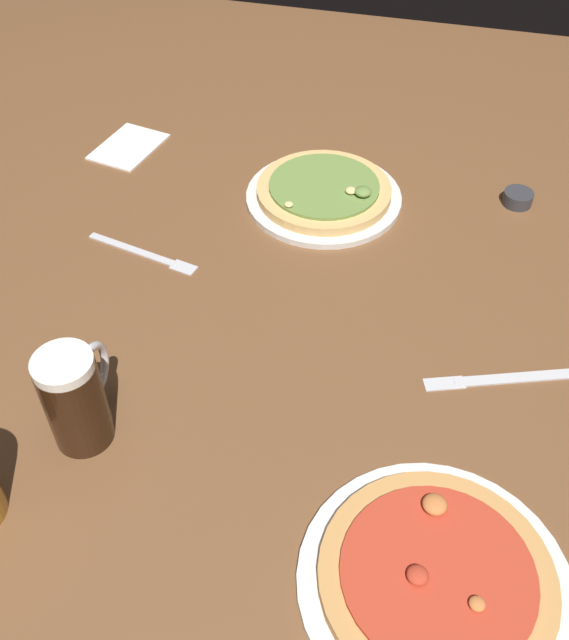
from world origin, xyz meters
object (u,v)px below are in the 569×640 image
Objects in this scene: pizza_plate_near at (436,580)px; beer_mug_dark at (76,398)px; napkin_folded at (128,146)px; pizza_plate_far at (324,193)px; fork_left at (144,253)px; knife_right at (500,379)px; ramekin_sauce at (518,198)px.

beer_mug_dark is (-0.49, 0.10, 0.06)m from pizza_plate_near.
napkin_folded is (-0.72, 0.79, -0.01)m from pizza_plate_near.
pizza_plate_far is 1.36× the size of fork_left.
pizza_plate_near is at bearing -99.81° from knife_right.
ramekin_sauce is (0.36, 0.08, -0.00)m from pizza_plate_far.
beer_mug_dark reaches higher than napkin_folded.
ramekin_sauce is at bearing 12.85° from pizza_plate_far.
ramekin_sauce is at bearing 26.75° from fork_left.
beer_mug_dark is 2.81× the size of ramekin_sauce.
ramekin_sauce reaches higher than knife_right.
pizza_plate_near is 5.86× the size of ramekin_sauce.
pizza_plate_far is 0.65m from beer_mug_dark.
beer_mug_dark is 0.72× the size of fork_left.
beer_mug_dark is 0.70× the size of knife_right.
napkin_folded is 0.70× the size of fork_left.
pizza_plate_far is 5.33× the size of ramekin_sauce.
fork_left is at bearing -62.39° from napkin_folded.
beer_mug_dark is at bearing -129.01° from ramekin_sauce.
fork_left is at bearing 167.73° from knife_right.
napkin_folded is at bearing -179.64° from ramekin_sauce.
knife_right is at bearing 80.19° from pizza_plate_near.
pizza_plate_near reaches higher than knife_right.
pizza_plate_far is 1.95× the size of napkin_folded.
fork_left is 0.97× the size of knife_right.
pizza_plate_far is at bearing 133.26° from knife_right.
napkin_folded is (-0.43, 0.08, -0.01)m from pizza_plate_far.
pizza_plate_near is 0.73m from fork_left.
fork_left is (-0.07, 0.37, -0.07)m from beer_mug_dark.
pizza_plate_far is 0.51m from knife_right.
pizza_plate_far is 0.37m from ramekin_sauce.
ramekin_sauce is (0.56, 0.69, -0.06)m from beer_mug_dark.
pizza_plate_far is at bearing 71.60° from beer_mug_dark.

